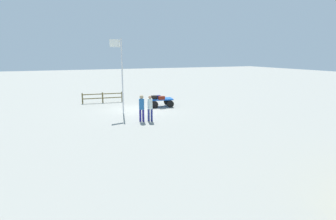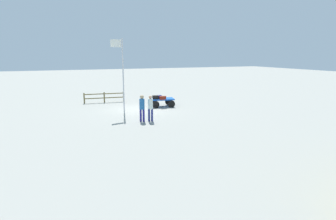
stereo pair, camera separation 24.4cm
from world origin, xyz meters
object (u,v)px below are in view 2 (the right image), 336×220
(luggage_cart, at_px, (162,101))
(worker_lead, at_px, (142,106))
(worker_trailing, at_px, (150,107))
(suitcase_tan, at_px, (163,98))
(suitcase_grey, at_px, (158,97))
(suitcase_olive, at_px, (155,97))
(flagpole, at_px, (122,71))

(luggage_cart, bearing_deg, worker_lead, 55.06)
(worker_trailing, bearing_deg, suitcase_tan, -120.76)
(luggage_cart, xyz_separation_m, suitcase_grey, (0.32, -0.08, 0.33))
(worker_lead, bearing_deg, worker_trailing, 163.74)
(suitcase_grey, bearing_deg, suitcase_olive, 30.74)
(suitcase_olive, relative_size, worker_lead, 0.32)
(luggage_cart, xyz_separation_m, flagpole, (3.72, 1.59, 2.71))
(luggage_cart, height_order, worker_lead, worker_lead)
(worker_lead, height_order, worker_trailing, worker_lead)
(worker_trailing, height_order, flagpole, flagpole)
(luggage_cart, distance_m, worker_trailing, 5.29)
(suitcase_grey, relative_size, suitcase_tan, 1.08)
(luggage_cart, xyz_separation_m, worker_lead, (3.11, 4.44, 0.55))
(luggage_cart, bearing_deg, worker_trailing, 60.76)
(suitcase_grey, bearing_deg, worker_trailing, 64.29)
(flagpole, bearing_deg, worker_lead, 102.15)
(suitcase_tan, bearing_deg, luggage_cart, -104.77)
(worker_lead, distance_m, flagpole, 3.64)
(suitcase_olive, distance_m, worker_trailing, 4.89)
(suitcase_grey, height_order, suitcase_tan, suitcase_grey)
(suitcase_tan, height_order, worker_lead, worker_lead)
(luggage_cart, distance_m, suitcase_olive, 0.74)
(worker_trailing, bearing_deg, suitcase_grey, -115.71)
(suitcase_grey, distance_m, worker_trailing, 5.20)
(suitcase_tan, height_order, worker_trailing, worker_trailing)
(worker_lead, bearing_deg, suitcase_grey, -121.59)
(suitcase_grey, xyz_separation_m, worker_lead, (2.78, 4.53, 0.21))
(luggage_cart, bearing_deg, flagpole, 23.10)
(suitcase_olive, xyz_separation_m, flagpole, (3.07, 1.48, 2.36))
(suitcase_grey, height_order, suitcase_olive, suitcase_olive)
(luggage_cart, height_order, flagpole, flagpole)
(luggage_cart, relative_size, worker_trailing, 1.23)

